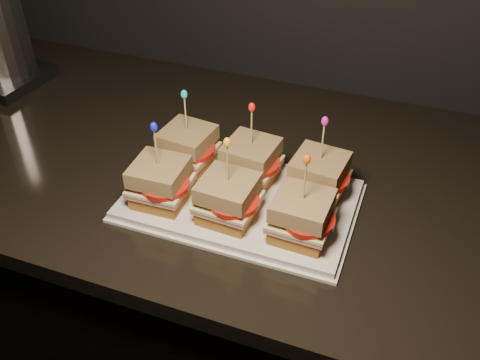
% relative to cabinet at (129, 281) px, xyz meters
% --- Properties ---
extents(cabinet, '(2.57, 0.70, 0.89)m').
position_rel_cabinet_xyz_m(cabinet, '(0.00, 0.00, 0.00)').
color(cabinet, black).
rests_on(cabinet, ground).
extents(granite_slab, '(2.61, 0.74, 0.04)m').
position_rel_cabinet_xyz_m(granite_slab, '(0.00, 0.00, 0.46)').
color(granite_slab, black).
rests_on(granite_slab, cabinet).
extents(platter, '(0.40, 0.25, 0.02)m').
position_rel_cabinet_xyz_m(platter, '(0.36, -0.12, 0.49)').
color(platter, white).
rests_on(platter, granite_slab).
extents(platter_rim, '(0.41, 0.26, 0.01)m').
position_rel_cabinet_xyz_m(platter_rim, '(0.36, -0.12, 0.48)').
color(platter_rim, white).
rests_on(platter_rim, granite_slab).
extents(sandwich_0_bread_bot, '(0.10, 0.10, 0.02)m').
position_rel_cabinet_xyz_m(sandwich_0_bread_bot, '(0.24, -0.06, 0.51)').
color(sandwich_0_bread_bot, brown).
rests_on(sandwich_0_bread_bot, platter).
extents(sandwich_0_ham, '(0.11, 0.10, 0.01)m').
position_rel_cabinet_xyz_m(sandwich_0_ham, '(0.24, -0.06, 0.53)').
color(sandwich_0_ham, '#CE7167').
rests_on(sandwich_0_ham, sandwich_0_bread_bot).
extents(sandwich_0_cheese, '(0.11, 0.10, 0.01)m').
position_rel_cabinet_xyz_m(sandwich_0_cheese, '(0.24, -0.06, 0.53)').
color(sandwich_0_cheese, beige).
rests_on(sandwich_0_cheese, sandwich_0_ham).
extents(sandwich_0_tomato, '(0.09, 0.09, 0.01)m').
position_rel_cabinet_xyz_m(sandwich_0_tomato, '(0.25, -0.07, 0.54)').
color(sandwich_0_tomato, red).
rests_on(sandwich_0_tomato, sandwich_0_cheese).
extents(sandwich_0_bread_top, '(0.10, 0.10, 0.03)m').
position_rel_cabinet_xyz_m(sandwich_0_bread_top, '(0.24, -0.06, 0.56)').
color(sandwich_0_bread_top, '#532F0F').
rests_on(sandwich_0_bread_top, sandwich_0_tomato).
extents(sandwich_0_pick, '(0.00, 0.00, 0.09)m').
position_rel_cabinet_xyz_m(sandwich_0_pick, '(0.24, -0.06, 0.60)').
color(sandwich_0_pick, tan).
rests_on(sandwich_0_pick, sandwich_0_bread_top).
extents(sandwich_0_frill, '(0.01, 0.01, 0.02)m').
position_rel_cabinet_xyz_m(sandwich_0_frill, '(0.24, -0.06, 0.65)').
color(sandwich_0_frill, '#09BCB8').
rests_on(sandwich_0_frill, sandwich_0_pick).
extents(sandwich_1_bread_bot, '(0.09, 0.09, 0.02)m').
position_rel_cabinet_xyz_m(sandwich_1_bread_bot, '(0.36, -0.06, 0.51)').
color(sandwich_1_bread_bot, brown).
rests_on(sandwich_1_bread_bot, platter).
extents(sandwich_1_ham, '(0.10, 0.10, 0.01)m').
position_rel_cabinet_xyz_m(sandwich_1_ham, '(0.36, -0.06, 0.53)').
color(sandwich_1_ham, '#CE7167').
rests_on(sandwich_1_ham, sandwich_1_bread_bot).
extents(sandwich_1_cheese, '(0.11, 0.10, 0.01)m').
position_rel_cabinet_xyz_m(sandwich_1_cheese, '(0.36, -0.06, 0.53)').
color(sandwich_1_cheese, beige).
rests_on(sandwich_1_cheese, sandwich_1_ham).
extents(sandwich_1_tomato, '(0.09, 0.09, 0.01)m').
position_rel_cabinet_xyz_m(sandwich_1_tomato, '(0.38, -0.07, 0.54)').
color(sandwich_1_tomato, red).
rests_on(sandwich_1_tomato, sandwich_1_cheese).
extents(sandwich_1_bread_top, '(0.10, 0.10, 0.03)m').
position_rel_cabinet_xyz_m(sandwich_1_bread_top, '(0.36, -0.06, 0.56)').
color(sandwich_1_bread_top, '#532F0F').
rests_on(sandwich_1_bread_top, sandwich_1_tomato).
extents(sandwich_1_pick, '(0.00, 0.00, 0.09)m').
position_rel_cabinet_xyz_m(sandwich_1_pick, '(0.36, -0.06, 0.60)').
color(sandwich_1_pick, tan).
rests_on(sandwich_1_pick, sandwich_1_bread_top).
extents(sandwich_1_frill, '(0.01, 0.01, 0.02)m').
position_rel_cabinet_xyz_m(sandwich_1_frill, '(0.36, -0.06, 0.65)').
color(sandwich_1_frill, red).
rests_on(sandwich_1_frill, sandwich_1_pick).
extents(sandwich_2_bread_bot, '(0.10, 0.10, 0.02)m').
position_rel_cabinet_xyz_m(sandwich_2_bread_bot, '(0.49, -0.06, 0.51)').
color(sandwich_2_bread_bot, brown).
rests_on(sandwich_2_bread_bot, platter).
extents(sandwich_2_ham, '(0.10, 0.10, 0.01)m').
position_rel_cabinet_xyz_m(sandwich_2_ham, '(0.49, -0.06, 0.53)').
color(sandwich_2_ham, '#CE7167').
rests_on(sandwich_2_ham, sandwich_2_bread_bot).
extents(sandwich_2_cheese, '(0.11, 0.10, 0.01)m').
position_rel_cabinet_xyz_m(sandwich_2_cheese, '(0.49, -0.06, 0.53)').
color(sandwich_2_cheese, beige).
rests_on(sandwich_2_cheese, sandwich_2_ham).
extents(sandwich_2_tomato, '(0.09, 0.09, 0.01)m').
position_rel_cabinet_xyz_m(sandwich_2_tomato, '(0.50, -0.07, 0.54)').
color(sandwich_2_tomato, red).
rests_on(sandwich_2_tomato, sandwich_2_cheese).
extents(sandwich_2_bread_top, '(0.10, 0.10, 0.03)m').
position_rel_cabinet_xyz_m(sandwich_2_bread_top, '(0.49, -0.06, 0.56)').
color(sandwich_2_bread_top, '#532F0F').
rests_on(sandwich_2_bread_top, sandwich_2_tomato).
extents(sandwich_2_pick, '(0.00, 0.00, 0.09)m').
position_rel_cabinet_xyz_m(sandwich_2_pick, '(0.49, -0.06, 0.60)').
color(sandwich_2_pick, tan).
rests_on(sandwich_2_pick, sandwich_2_bread_top).
extents(sandwich_2_frill, '(0.01, 0.01, 0.02)m').
position_rel_cabinet_xyz_m(sandwich_2_frill, '(0.49, -0.06, 0.65)').
color(sandwich_2_frill, '#C91799').
rests_on(sandwich_2_frill, sandwich_2_pick).
extents(sandwich_3_bread_bot, '(0.09, 0.09, 0.02)m').
position_rel_cabinet_xyz_m(sandwich_3_bread_bot, '(0.24, -0.17, 0.51)').
color(sandwich_3_bread_bot, brown).
rests_on(sandwich_3_bread_bot, platter).
extents(sandwich_3_ham, '(0.10, 0.09, 0.01)m').
position_rel_cabinet_xyz_m(sandwich_3_ham, '(0.24, -0.17, 0.53)').
color(sandwich_3_ham, '#CE7167').
rests_on(sandwich_3_ham, sandwich_3_bread_bot).
extents(sandwich_3_cheese, '(0.10, 0.10, 0.01)m').
position_rel_cabinet_xyz_m(sandwich_3_cheese, '(0.24, -0.17, 0.53)').
color(sandwich_3_cheese, beige).
rests_on(sandwich_3_cheese, sandwich_3_ham).
extents(sandwich_3_tomato, '(0.09, 0.09, 0.01)m').
position_rel_cabinet_xyz_m(sandwich_3_tomato, '(0.25, -0.18, 0.54)').
color(sandwich_3_tomato, red).
rests_on(sandwich_3_tomato, sandwich_3_cheese).
extents(sandwich_3_bread_top, '(0.09, 0.09, 0.03)m').
position_rel_cabinet_xyz_m(sandwich_3_bread_top, '(0.24, -0.17, 0.56)').
color(sandwich_3_bread_top, '#532F0F').
rests_on(sandwich_3_bread_top, sandwich_3_tomato).
extents(sandwich_3_pick, '(0.00, 0.00, 0.09)m').
position_rel_cabinet_xyz_m(sandwich_3_pick, '(0.24, -0.17, 0.60)').
color(sandwich_3_pick, tan).
rests_on(sandwich_3_pick, sandwich_3_bread_top).
extents(sandwich_3_frill, '(0.01, 0.01, 0.02)m').
position_rel_cabinet_xyz_m(sandwich_3_frill, '(0.24, -0.17, 0.65)').
color(sandwich_3_frill, '#131BE1').
rests_on(sandwich_3_frill, sandwich_3_pick).
extents(sandwich_4_bread_bot, '(0.09, 0.09, 0.02)m').
position_rel_cabinet_xyz_m(sandwich_4_bread_bot, '(0.36, -0.17, 0.51)').
color(sandwich_4_bread_bot, brown).
rests_on(sandwich_4_bread_bot, platter).
extents(sandwich_4_ham, '(0.10, 0.10, 0.01)m').
position_rel_cabinet_xyz_m(sandwich_4_ham, '(0.36, -0.17, 0.53)').
color(sandwich_4_ham, '#CE7167').
rests_on(sandwich_4_ham, sandwich_4_bread_bot).
extents(sandwich_4_cheese, '(0.10, 0.10, 0.01)m').
position_rel_cabinet_xyz_m(sandwich_4_cheese, '(0.36, -0.17, 0.53)').
color(sandwich_4_cheese, beige).
rests_on(sandwich_4_cheese, sandwich_4_ham).
extents(sandwich_4_tomato, '(0.09, 0.09, 0.01)m').
position_rel_cabinet_xyz_m(sandwich_4_tomato, '(0.38, -0.18, 0.54)').
color(sandwich_4_tomato, red).
rests_on(sandwich_4_tomato, sandwich_4_cheese).
extents(sandwich_4_bread_top, '(0.09, 0.09, 0.03)m').
position_rel_cabinet_xyz_m(sandwich_4_bread_top, '(0.36, -0.17, 0.56)').
color(sandwich_4_bread_top, '#532F0F').
rests_on(sandwich_4_bread_top, sandwich_4_tomato).
extents(sandwich_4_pick, '(0.00, 0.00, 0.09)m').
position_rel_cabinet_xyz_m(sandwich_4_pick, '(0.36, -0.17, 0.60)').
color(sandwich_4_pick, tan).
rests_on(sandwich_4_pick, sandwich_4_bread_top).
extents(sandwich_4_frill, '(0.01, 0.01, 0.02)m').
position_rel_cabinet_xyz_m(sandwich_4_frill, '(0.36, -0.17, 0.65)').
color(sandwich_4_frill, orange).
rests_on(sandwich_4_frill, sandwich_4_pick).
extents(sandwich_5_bread_bot, '(0.09, 0.09, 0.02)m').
position_rel_cabinet_xyz_m(sandwich_5_bread_bot, '(0.49, -0.17, 0.51)').
color(sandwich_5_bread_bot, brown).
rests_on(sandwich_5_bread_bot, platter).
extents(sandwich_5_ham, '(0.10, 0.10, 0.01)m').
position_rel_cabinet_xyz_m(sandwich_5_ham, '(0.49, -0.17, 0.53)').
color(sandwich_5_ham, '#CE7167').
rests_on(sandwich_5_ham, sandwich_5_bread_bot).
extents(sandwich_5_cheese, '(0.10, 0.10, 0.01)m').
position_rel_cabinet_xyz_m(sandwich_5_cheese, '(0.49, -0.17, 0.53)').
color(sandwich_5_cheese, beige).
rests_on(sandwich_5_cheese, sandwich_5_ham).
extents(sandwich_5_tomato, '(0.09, 0.09, 0.01)m').
position_rel_cabinet_xyz_m(sandwich_5_tomato, '(0.50, -0.18, 0.54)').
color(sandwich_5_tomato, red).
rests_on(sandwich_5_tomato, sandwich_5_cheese).
extents(sandwich_5_bread_top, '(0.09, 0.09, 0.03)m').
position_rel_cabinet_xyz_m(sandwich_5_bread_top, '(0.49, -0.17, 0.56)').
color(sandwich_5_bread_top, '#532F0F').
rests_on(sandwich_5_bread_top, sandwich_5_tomato).
extents(sandwich_5_pick, '(0.00, 0.00, 0.09)m').
position_rel_cabinet_xyz_m(sandwich_5_pick, '(0.49, -0.17, 0.60)').
color(sandwich_5_pick, tan).
rests_on(sandwich_5_pick, sandwich_5_bread_top).
extents(sandwich_5_frill, '(0.01, 0.01, 0.02)m').
position_rel_cabinet_xyz_m(sandwich_5_frill, '(0.49, -0.17, 0.65)').
color(sandwich_5_frill, '#FC5007').
rests_on(sandwich_5_frill, sandwich_5_pick).
extents(appliance_base, '(0.23, 0.20, 0.03)m').
position_rel_cabinet_xyz_m(appliance_base, '(-0.36, 0.12, 0.49)').
color(appliance_base, '#262628').
rests_on(appliance_base, granite_slab).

